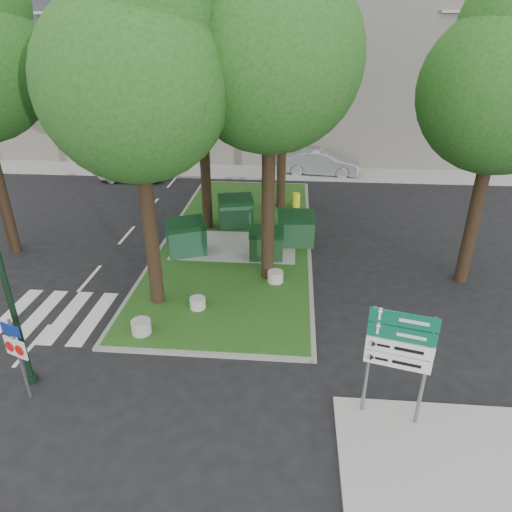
# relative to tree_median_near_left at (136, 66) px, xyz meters

# --- Properties ---
(ground) EXTENTS (120.00, 120.00, 0.00)m
(ground) POSITION_rel_tree_median_near_left_xyz_m (1.41, -2.56, -7.32)
(ground) COLOR black
(ground) RESTS_ON ground
(median_island) EXTENTS (6.00, 16.00, 0.12)m
(median_island) POSITION_rel_tree_median_near_left_xyz_m (1.91, 5.44, -7.26)
(median_island) COLOR #194714
(median_island) RESTS_ON ground
(median_kerb) EXTENTS (6.30, 16.30, 0.10)m
(median_kerb) POSITION_rel_tree_median_near_left_xyz_m (1.91, 5.44, -7.27)
(median_kerb) COLOR gray
(median_kerb) RESTS_ON ground
(sidewalk_corner) EXTENTS (5.00, 4.00, 0.12)m
(sidewalk_corner) POSITION_rel_tree_median_near_left_xyz_m (7.91, -6.06, -7.26)
(sidewalk_corner) COLOR #999993
(sidewalk_corner) RESTS_ON ground
(building_sidewalk) EXTENTS (42.00, 3.00, 0.12)m
(building_sidewalk) POSITION_rel_tree_median_near_left_xyz_m (1.41, 15.94, -7.26)
(building_sidewalk) COLOR #999993
(building_sidewalk) RESTS_ON ground
(zebra_crossing) EXTENTS (5.00, 3.00, 0.01)m
(zebra_crossing) POSITION_rel_tree_median_near_left_xyz_m (-2.34, -1.06, -7.31)
(zebra_crossing) COLOR silver
(zebra_crossing) RESTS_ON ground
(apartment_building) EXTENTS (41.00, 12.00, 16.00)m
(apartment_building) POSITION_rel_tree_median_near_left_xyz_m (1.41, 23.44, 0.68)
(apartment_building) COLOR beige
(apartment_building) RESTS_ON ground
(tree_median_near_left) EXTENTS (5.20, 5.20, 10.53)m
(tree_median_near_left) POSITION_rel_tree_median_near_left_xyz_m (0.00, 0.00, 0.00)
(tree_median_near_left) COLOR black
(tree_median_near_left) RESTS_ON ground
(tree_median_near_right) EXTENTS (5.60, 5.60, 11.46)m
(tree_median_near_right) POSITION_rel_tree_median_near_left_xyz_m (3.50, 2.00, 0.67)
(tree_median_near_right) COLOR black
(tree_median_near_right) RESTS_ON ground
(tree_median_mid) EXTENTS (4.80, 4.80, 9.99)m
(tree_median_mid) POSITION_rel_tree_median_near_left_xyz_m (0.50, 6.50, -0.34)
(tree_median_mid) COLOR black
(tree_median_mid) RESTS_ON ground
(tree_median_far) EXTENTS (5.80, 5.80, 11.93)m
(tree_median_far) POSITION_rel_tree_median_near_left_xyz_m (3.70, 9.50, 1.00)
(tree_median_far) COLOR black
(tree_median_far) RESTS_ON ground
(tree_street_right) EXTENTS (5.00, 5.00, 10.06)m
(tree_street_right) POSITION_rel_tree_median_near_left_xyz_m (10.50, 2.50, -0.33)
(tree_street_right) COLOR black
(tree_street_right) RESTS_ON ground
(dumpster_a) EXTENTS (1.83, 1.58, 1.43)m
(dumpster_a) POSITION_rel_tree_median_near_left_xyz_m (0.07, 3.60, -6.51)
(dumpster_a) COLOR #0F3921
(dumpster_a) RESTS_ON median_island
(dumpster_b) EXTENTS (1.75, 1.41, 1.43)m
(dumpster_b) POSITION_rel_tree_median_near_left_xyz_m (1.67, 6.66, -6.51)
(dumpster_b) COLOR #134221
(dumpster_b) RESTS_ON median_island
(dumpster_c) EXTENTS (1.36, 0.98, 1.23)m
(dumpster_c) POSITION_rel_tree_median_near_left_xyz_m (3.27, 3.48, -6.60)
(dumpster_c) COLOR black
(dumpster_c) RESTS_ON median_island
(dumpster_d) EXTENTS (1.57, 1.16, 1.40)m
(dumpster_d) POSITION_rel_tree_median_near_left_xyz_m (4.41, 4.87, -6.53)
(dumpster_d) COLOR #123A1C
(dumpster_d) RESTS_ON median_island
(bollard_left) EXTENTS (0.58, 0.58, 0.41)m
(bollard_left) POSITION_rel_tree_median_near_left_xyz_m (-0.06, -1.87, -6.99)
(bollard_left) COLOR #A3A39E
(bollard_left) RESTS_ON median_island
(bollard_right) EXTENTS (0.56, 0.56, 0.40)m
(bollard_right) POSITION_rel_tree_median_near_left_xyz_m (3.72, 1.57, -7.00)
(bollard_right) COLOR #AFAFA9
(bollard_right) RESTS_ON median_island
(bollard_mid) EXTENTS (0.51, 0.51, 0.36)m
(bollard_mid) POSITION_rel_tree_median_near_left_xyz_m (1.32, -0.38, -7.02)
(bollard_mid) COLOR #AFAFAA
(bollard_mid) RESTS_ON median_island
(litter_bin) EXTENTS (0.41, 0.41, 0.72)m
(litter_bin) POSITION_rel_tree_median_near_left_xyz_m (4.39, 9.47, -6.84)
(litter_bin) COLOR yellow
(litter_bin) RESTS_ON median_island
(traffic_sign_pole) EXTENTS (0.65, 0.28, 2.28)m
(traffic_sign_pole) POSITION_rel_tree_median_near_left_xyz_m (-2.05, -4.56, -5.86)
(traffic_sign_pole) COLOR slate
(traffic_sign_pole) RESTS_ON ground
(directional_sign) EXTENTS (1.38, 0.40, 2.83)m
(directional_sign) POSITION_rel_tree_median_near_left_xyz_m (6.63, -4.56, -5.32)
(directional_sign) COLOR slate
(directional_sign) RESTS_ON sidewalk_corner
(car_white) EXTENTS (3.92, 1.63, 1.33)m
(car_white) POSITION_rel_tree_median_near_left_xyz_m (-5.55, 13.59, -6.65)
(car_white) COLOR silver
(car_white) RESTS_ON ground
(car_silver) EXTENTS (4.93, 2.23, 1.57)m
(car_silver) POSITION_rel_tree_median_near_left_xyz_m (5.92, 15.87, -6.53)
(car_silver) COLOR #97989E
(car_silver) RESTS_ON ground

